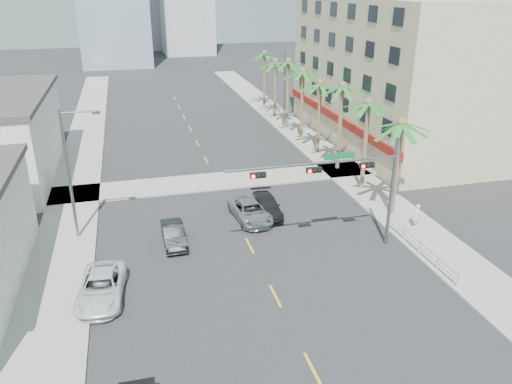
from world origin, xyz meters
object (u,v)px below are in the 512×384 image
(car_lane_left, at_px, (174,234))
(car_parked_far, at_px, (101,288))
(car_lane_center, at_px, (250,211))
(car_lane_right, at_px, (266,206))
(pedestrian, at_px, (416,216))
(traffic_signal_mast, at_px, (347,178))

(car_lane_left, bearing_deg, car_parked_far, -130.79)
(car_parked_far, xyz_separation_m, car_lane_center, (10.41, 7.70, -0.03))
(car_lane_left, distance_m, car_lane_center, 6.29)
(car_lane_left, height_order, car_lane_center, car_lane_center)
(car_parked_far, height_order, car_lane_right, car_parked_far)
(pedestrian, bearing_deg, car_lane_right, -67.49)
(car_lane_right, bearing_deg, pedestrian, -23.55)
(car_lane_right, bearing_deg, car_parked_far, -141.11)
(traffic_signal_mast, xyz_separation_m, car_parked_far, (-15.18, -1.80, -4.34))
(traffic_signal_mast, distance_m, car_lane_right, 8.55)
(car_lane_right, bearing_deg, traffic_signal_mast, -58.94)
(car_lane_right, bearing_deg, car_lane_center, -152.75)
(traffic_signal_mast, xyz_separation_m, car_lane_center, (-4.78, 5.91, -4.37))
(car_parked_far, xyz_separation_m, car_lane_right, (11.82, 8.32, -0.04))
(traffic_signal_mast, height_order, pedestrian, traffic_signal_mast)
(car_parked_far, relative_size, car_lane_right, 1.10)
(traffic_signal_mast, distance_m, car_lane_center, 8.77)
(car_parked_far, bearing_deg, traffic_signal_mast, 12.81)
(traffic_signal_mast, height_order, car_lane_right, traffic_signal_mast)
(car_lane_right, relative_size, pedestrian, 2.67)
(car_lane_left, xyz_separation_m, pedestrian, (16.94, -2.12, 0.36))
(car_parked_far, xyz_separation_m, pedestrian, (21.47, 3.33, 0.31))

